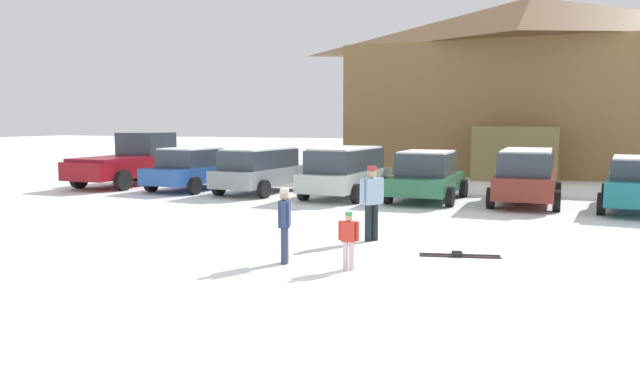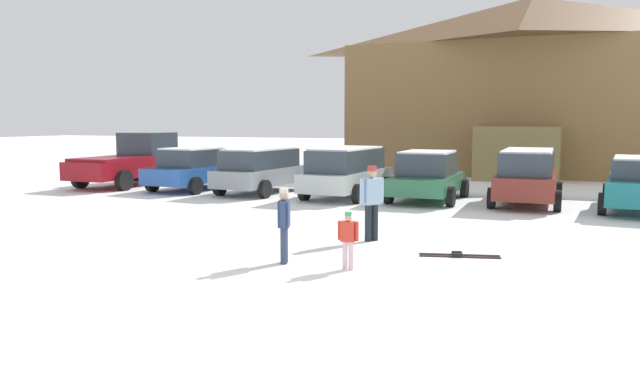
% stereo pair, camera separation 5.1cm
% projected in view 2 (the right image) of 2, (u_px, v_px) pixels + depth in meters
% --- Properties ---
extents(ground, '(160.00, 160.00, 0.00)m').
position_uv_depth(ground, '(248.00, 312.00, 8.71)').
color(ground, white).
extents(ski_lodge, '(17.90, 10.79, 8.85)m').
position_uv_depth(ski_lodge, '(530.00, 85.00, 31.75)').
color(ski_lodge, olive).
rests_on(ski_lodge, ground).
extents(parked_blue_hatchback, '(2.47, 4.36, 1.63)m').
position_uv_depth(parked_blue_hatchback, '(194.00, 169.00, 23.94)').
color(parked_blue_hatchback, '#2651A0').
rests_on(parked_blue_hatchback, ground).
extents(parked_grey_wagon, '(2.34, 4.41, 1.66)m').
position_uv_depth(parked_grey_wagon, '(261.00, 169.00, 22.87)').
color(parked_grey_wagon, gray).
rests_on(parked_grey_wagon, ground).
extents(parked_silver_wagon, '(2.34, 4.71, 1.74)m').
position_uv_depth(parked_silver_wagon, '(347.00, 171.00, 21.60)').
color(parked_silver_wagon, '#B7BDBA').
rests_on(parked_silver_wagon, ground).
extents(parked_green_coupe, '(2.22, 4.28, 1.66)m').
position_uv_depth(parked_green_coupe, '(428.00, 176.00, 20.69)').
color(parked_green_coupe, '#2A6847').
rests_on(parked_green_coupe, ground).
extents(parked_maroon_van, '(2.12, 4.58, 1.75)m').
position_uv_depth(parked_maroon_van, '(527.00, 175.00, 19.79)').
color(parked_maroon_van, maroon).
rests_on(parked_maroon_van, ground).
extents(parked_teal_hatchback, '(2.37, 4.85, 1.61)m').
position_uv_depth(parked_teal_hatchback, '(640.00, 183.00, 18.35)').
color(parked_teal_hatchback, '#1A7077').
rests_on(parked_teal_hatchback, ground).
extents(pickup_truck, '(2.49, 5.70, 2.15)m').
position_uv_depth(pickup_truck, '(134.00, 161.00, 25.85)').
color(pickup_truck, maroon).
rests_on(pickup_truck, ground).
extents(skier_teen_in_navy_coat, '(0.30, 0.50, 1.41)m').
position_uv_depth(skier_teen_in_navy_coat, '(284.00, 221.00, 11.60)').
color(skier_teen_in_navy_coat, '#303856').
rests_on(skier_teen_in_navy_coat, ground).
extents(skier_child_in_red_jacket, '(0.39, 0.16, 1.05)m').
position_uv_depth(skier_child_in_red_jacket, '(348.00, 237.00, 11.11)').
color(skier_child_in_red_jacket, beige).
rests_on(skier_child_in_red_jacket, ground).
extents(skier_adult_in_blue_parka, '(0.43, 0.51, 1.67)m').
position_uv_depth(skier_adult_in_blue_parka, '(372.00, 199.00, 13.75)').
color(skier_adult_in_blue_parka, '#1C2429').
rests_on(skier_adult_in_blue_parka, ground).
extents(pair_of_skis, '(1.59, 0.65, 0.08)m').
position_uv_depth(pair_of_skis, '(459.00, 255.00, 12.27)').
color(pair_of_skis, '#2B1C23').
rests_on(pair_of_skis, ground).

